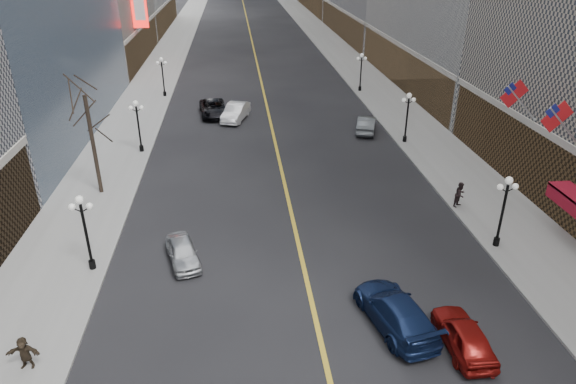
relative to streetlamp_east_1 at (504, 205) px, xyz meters
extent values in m
cube|color=gray|center=(2.20, 40.00, -2.83)|extent=(6.00, 230.00, 0.15)
cube|color=gray|center=(-25.80, 40.00, -2.83)|extent=(6.00, 230.00, 0.15)
cube|color=gold|center=(-11.80, 50.00, -2.89)|extent=(0.25, 200.00, 0.02)
cube|color=#4C3D33|center=(6.60, 38.00, -0.30)|extent=(2.80, 35.00, 5.00)
cube|color=#4C3D33|center=(6.60, 76.00, -0.30)|extent=(2.80, 39.00, 5.00)
cube|color=#4C3D33|center=(6.60, 119.00, -0.30)|extent=(2.80, 45.00, 5.00)
cube|color=#4C3D33|center=(-30.20, 57.00, -0.30)|extent=(2.80, 29.00, 5.00)
cube|color=#4C3D33|center=(-30.20, 91.00, -0.30)|extent=(2.80, 37.00, 5.00)
cylinder|color=black|center=(0.00, 0.00, -2.50)|extent=(0.36, 0.36, 0.50)
cylinder|color=black|center=(0.00, 0.00, -0.75)|extent=(0.16, 0.16, 4.00)
sphere|color=white|center=(0.00, 0.00, 1.55)|extent=(0.44, 0.44, 0.44)
sphere|color=white|center=(-0.45, 0.00, 1.15)|extent=(0.36, 0.36, 0.36)
sphere|color=white|center=(0.45, 0.00, 1.15)|extent=(0.36, 0.36, 0.36)
cylinder|color=black|center=(0.00, 18.00, -2.50)|extent=(0.36, 0.36, 0.50)
cylinder|color=black|center=(0.00, 18.00, -0.75)|extent=(0.16, 0.16, 4.00)
sphere|color=white|center=(0.00, 18.00, 1.55)|extent=(0.44, 0.44, 0.44)
sphere|color=white|center=(-0.45, 18.00, 1.15)|extent=(0.36, 0.36, 0.36)
sphere|color=white|center=(0.45, 18.00, 1.15)|extent=(0.36, 0.36, 0.36)
cylinder|color=black|center=(0.00, 36.00, -2.50)|extent=(0.36, 0.36, 0.50)
cylinder|color=black|center=(0.00, 36.00, -0.75)|extent=(0.16, 0.16, 4.00)
sphere|color=white|center=(0.00, 36.00, 1.55)|extent=(0.44, 0.44, 0.44)
sphere|color=white|center=(-0.45, 36.00, 1.15)|extent=(0.36, 0.36, 0.36)
sphere|color=white|center=(0.45, 36.00, 1.15)|extent=(0.36, 0.36, 0.36)
cylinder|color=black|center=(-23.60, 0.00, -2.50)|extent=(0.36, 0.36, 0.50)
cylinder|color=black|center=(-23.60, 0.00, -0.75)|extent=(0.16, 0.16, 4.00)
sphere|color=white|center=(-23.60, 0.00, 1.55)|extent=(0.44, 0.44, 0.44)
sphere|color=white|center=(-24.05, 0.00, 1.15)|extent=(0.36, 0.36, 0.36)
sphere|color=white|center=(-23.15, 0.00, 1.15)|extent=(0.36, 0.36, 0.36)
cylinder|color=black|center=(-23.60, 18.00, -2.50)|extent=(0.36, 0.36, 0.50)
cylinder|color=black|center=(-23.60, 18.00, -0.75)|extent=(0.16, 0.16, 4.00)
sphere|color=white|center=(-23.60, 18.00, 1.55)|extent=(0.44, 0.44, 0.44)
sphere|color=white|center=(-24.05, 18.00, 1.15)|extent=(0.36, 0.36, 0.36)
sphere|color=white|center=(-23.15, 18.00, 1.15)|extent=(0.36, 0.36, 0.36)
cylinder|color=black|center=(-23.60, 36.00, -2.50)|extent=(0.36, 0.36, 0.50)
cylinder|color=black|center=(-23.60, 36.00, -0.75)|extent=(0.16, 0.16, 4.00)
sphere|color=white|center=(-23.60, 36.00, 1.55)|extent=(0.44, 0.44, 0.44)
sphere|color=white|center=(-24.05, 36.00, 1.15)|extent=(0.36, 0.36, 0.36)
sphere|color=white|center=(-23.15, 36.00, 1.15)|extent=(0.36, 0.36, 0.36)
cylinder|color=#B2B2B7|center=(4.00, 2.00, 3.90)|extent=(2.49, 0.12, 2.49)
cube|color=red|center=(3.35, 2.00, 4.55)|extent=(1.94, 0.04, 1.94)
cube|color=navy|center=(3.00, 2.00, 4.90)|extent=(0.88, 0.06, 0.88)
cylinder|color=#B2B2B7|center=(4.00, 7.00, 3.90)|extent=(2.49, 0.12, 2.49)
cube|color=red|center=(3.35, 7.00, 4.55)|extent=(1.94, 0.04, 1.94)
cube|color=navy|center=(3.00, 7.00, 4.90)|extent=(0.88, 0.06, 0.88)
cube|color=maroon|center=(3.85, 0.00, -0.10)|extent=(0.10, 4.00, 0.90)
cylinder|color=#2D231C|center=(-25.30, 10.00, 0.85)|extent=(0.28, 0.28, 7.20)
imported|color=#AEB2B6|center=(-18.62, 0.33, -2.22)|extent=(2.57, 4.25, 1.35)
imported|color=silver|center=(-15.30, 26.38, -2.05)|extent=(3.29, 5.48, 1.71)
imported|color=black|center=(-17.63, 28.09, -2.10)|extent=(3.33, 6.05, 1.60)
imported|color=#132248|center=(-8.11, -6.17, -2.08)|extent=(3.45, 6.00, 1.64)
imported|color=maroon|center=(-5.49, -7.99, -2.17)|extent=(1.77, 4.32, 1.46)
imported|color=#575C60|center=(-2.80, 21.35, -2.13)|extent=(2.94, 4.98, 1.55)
imported|color=black|center=(-0.20, 5.15, -1.86)|extent=(0.98, 0.88, 1.78)
imported|color=#2F251A|center=(-24.61, -7.35, -1.97)|extent=(1.48, 0.57, 1.56)
camera|label=1|loc=(-15.18, -24.94, 13.69)|focal=32.00mm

